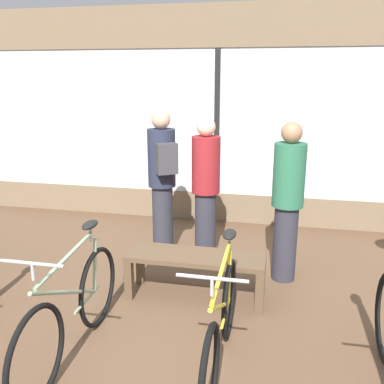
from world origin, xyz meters
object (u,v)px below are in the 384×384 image
Objects in this scene: display_bench at (196,262)px; customer_near_rack at (162,178)px; customer_by_window at (206,187)px; customer_mid_floor at (288,199)px; bicycle_left at (72,311)px; bicycle_right at (221,325)px.

customer_near_rack is at bearing 121.70° from display_bench.
customer_by_window is at bearing -4.10° from customer_near_rack.
customer_mid_floor reaches higher than display_bench.
customer_near_rack reaches higher than customer_by_window.
customer_by_window is (0.70, 2.13, 0.52)m from bicycle_left.
display_bench is at bearing -58.30° from customer_near_rack.
bicycle_right is 0.93× the size of customer_near_rack.
customer_by_window is 0.99× the size of customer_mid_floor.
customer_near_rack is at bearing 175.90° from customer_by_window.
bicycle_left is at bearing -133.44° from customer_mid_floor.
customer_by_window reaches higher than bicycle_right.
bicycle_right is at bearing 3.78° from bicycle_left.
display_bench is at bearing -85.26° from customer_by_window.
customer_by_window is at bearing 71.87° from bicycle_left.
bicycle_right is 1.14m from display_bench.
display_bench is 1.21m from customer_mid_floor.
bicycle_right reaches higher than display_bench.
bicycle_left is 1.20m from bicycle_right.
display_bench is 0.79× the size of customer_mid_floor.
customer_by_window is (-0.08, 0.99, 0.54)m from display_bench.
bicycle_left is 2.48m from customer_mid_floor.
bicycle_left is 1.25× the size of display_bench.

